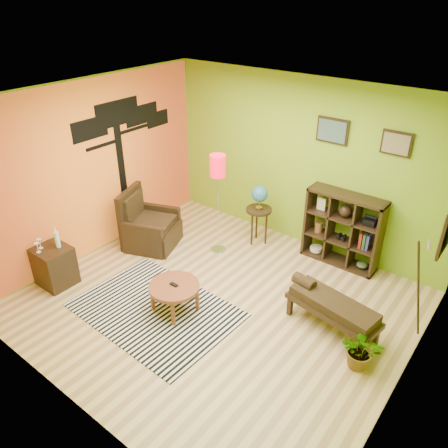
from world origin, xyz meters
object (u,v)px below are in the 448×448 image
Objects in this scene: side_cabinet at (55,266)px; bench at (331,305)px; coffee_table at (174,289)px; armchair at (148,229)px; globe_table at (259,201)px; potted_plant at (361,353)px; cube_shelf at (343,230)px; floor_lamp at (218,175)px.

side_cabinet reaches higher than bench.
side_cabinet is at bearing -160.98° from coffee_table.
armchair is at bearing 179.68° from bench.
globe_table is 3.05m from potted_plant.
cube_shelf reaches higher than side_cabinet.
globe_table is 2.06× the size of potted_plant.
cube_shelf is 0.93× the size of bench.
side_cabinet is 4.43m from potted_plant.
side_cabinet is 2.79m from floor_lamp.
globe_table reaches higher than side_cabinet.
floor_lamp is 2.59m from bench.
globe_table is 2.33m from bench.
coffee_table is 0.66× the size of armchair.
armchair is 3.22m from cube_shelf.
armchair is 1.63m from floor_lamp.
coffee_table is 0.57× the size of cube_shelf.
floor_lamp is at bearing 58.28° from side_cabinet.
floor_lamp reaches higher than side_cabinet.
floor_lamp reaches higher than cube_shelf.
globe_table is (-0.11, 2.20, 0.44)m from coffee_table.
armchair is at bearing 80.30° from side_cabinet.
globe_table reaches higher than potted_plant.
coffee_table is 0.40× the size of floor_lamp.
side_cabinet is 0.87× the size of globe_table.
coffee_table is 2.49m from potted_plant.
globe_table is 1.43m from cube_shelf.
potted_plant is at bearing -18.47° from floor_lamp.
bench is (0.55, -1.51, -0.23)m from cube_shelf.
floor_lamp reaches higher than potted_plant.
bench is (1.93, -1.22, -0.44)m from globe_table.
bench is (2.31, -0.58, -1.02)m from floor_lamp.
side_cabinet reaches higher than potted_plant.
potted_plant is (1.14, -1.90, -0.40)m from cube_shelf.
floor_lamp is 3.30× the size of potted_plant.
bench reaches higher than coffee_table.
coffee_table is 0.65× the size of globe_table.
side_cabinet is 4.00m from bench.
potted_plant is at bearing 16.11° from side_cabinet.
potted_plant is (3.97, -0.41, -0.10)m from armchair.
cube_shelf reaches higher than potted_plant.
potted_plant is at bearing -32.42° from globe_table.
coffee_table is at bearing -151.76° from bench.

